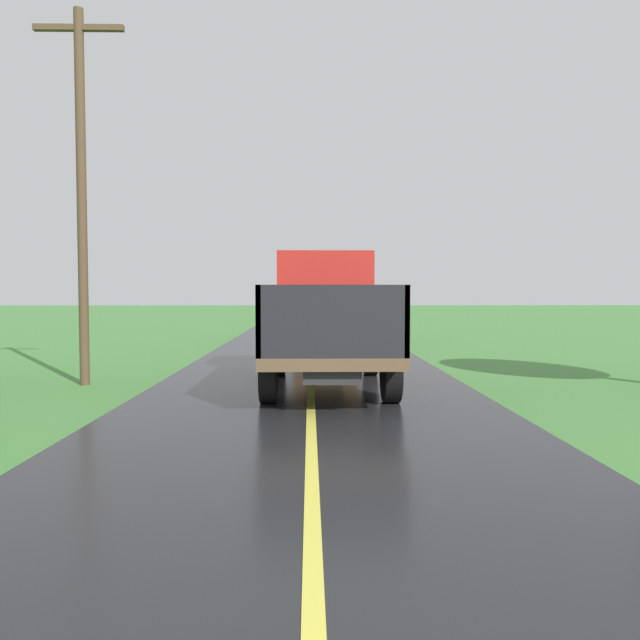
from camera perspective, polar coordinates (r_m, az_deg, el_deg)
The scene contains 3 objects.
banana_truck_near at distance 12.41m, azimuth 0.62°, elevation 0.39°, with size 2.38×5.82×2.80m.
banana_truck_far at distance 24.02m, azimuth 0.33°, elevation 1.43°, with size 2.38×5.81×2.80m.
utility_pole_roadside at distance 13.60m, azimuth -22.23°, elevation 12.01°, with size 1.87×0.20×7.88m.
Camera 1 is at (-0.02, 0.21, 1.94)m, focal length 32.82 mm.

